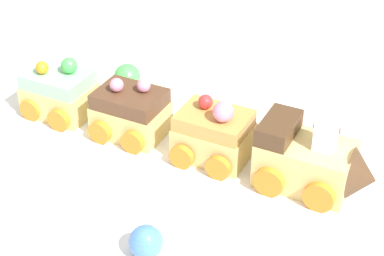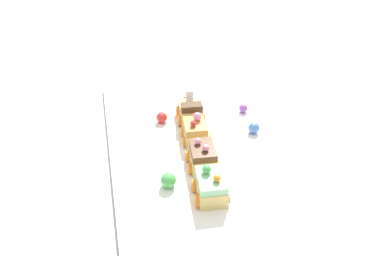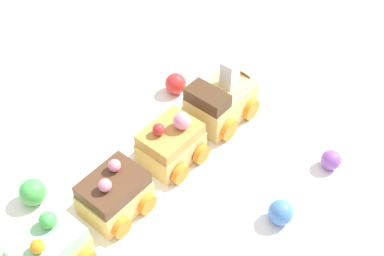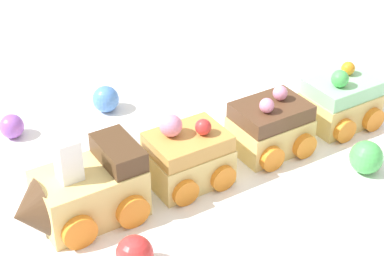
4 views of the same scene
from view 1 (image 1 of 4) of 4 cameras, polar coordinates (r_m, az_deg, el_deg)
ground_plane at (r=0.67m, az=-0.58°, el=-2.79°), size 10.00×10.00×0.00m
display_board at (r=0.66m, az=-0.58°, el=-2.37°), size 0.78×0.41×0.01m
cake_train_locomotive at (r=0.61m, az=10.78°, el=-3.03°), size 0.12×0.08×0.08m
cake_car_caramel at (r=0.64m, az=1.92°, el=-0.70°), size 0.08×0.08×0.07m
cake_car_chocolate at (r=0.67m, az=-5.47°, el=1.31°), size 0.08×0.08×0.06m
cake_car_mint at (r=0.72m, az=-11.70°, el=3.06°), size 0.08×0.08×0.07m
gumball_red at (r=0.68m, az=11.86°, el=-0.15°), size 0.03×0.03×0.03m
gumball_blue at (r=0.53m, az=-4.11°, el=-10.06°), size 0.03×0.03×0.03m
gumball_green at (r=0.76m, az=-5.77°, el=4.53°), size 0.03×0.03×0.03m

